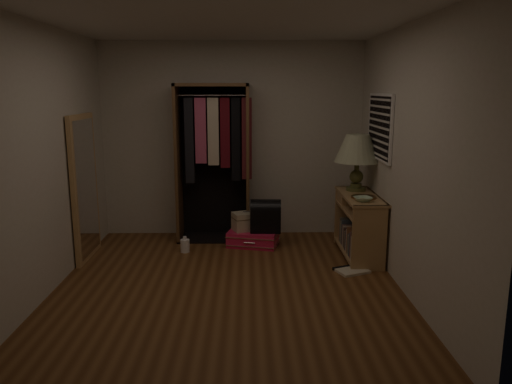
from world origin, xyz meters
The scene contains 13 objects.
ground centered at (0.00, 0.00, 0.00)m, with size 4.00×4.00×0.00m, color brown.
room_walls centered at (0.08, 0.04, 1.50)m, with size 3.52×4.02×2.60m.
console_bookshelf centered at (1.54, 1.04, 0.39)m, with size 0.42×1.12×0.75m.
open_wardrobe centered at (-0.22, 1.77, 1.20)m, with size 0.98×0.50×2.05m.
floor_mirror centered at (-1.70, 1.00, 0.85)m, with size 0.06×0.80×1.70m.
pink_suitcase centered at (0.27, 1.43, 0.10)m, with size 0.72×0.58×0.19m.
train_case centered at (0.18, 1.46, 0.31)m, with size 0.41×0.34×0.25m.
black_bag centered at (0.43, 1.40, 0.41)m, with size 0.39×0.26×0.42m.
table_lamp centered at (1.54, 1.27, 1.26)m, with size 0.70×0.70×0.69m.
brass_tray centered at (1.54, 0.84, 0.76)m, with size 0.37×0.37×0.02m.
ceramic_bowl centered at (1.49, 0.66, 0.77)m, with size 0.20×0.20×0.05m, color #B5D8B4.
white_jug centered at (-0.57, 1.16, 0.08)m, with size 0.14×0.14×0.20m.
floor_book centered at (1.34, 0.47, 0.01)m, with size 0.41×0.37×0.03m.
Camera 1 is at (0.20, -4.75, 1.98)m, focal length 35.00 mm.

